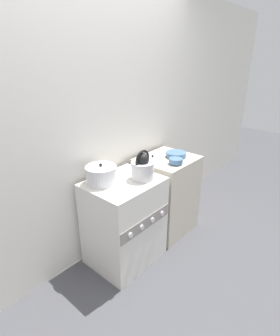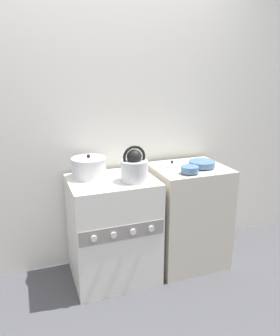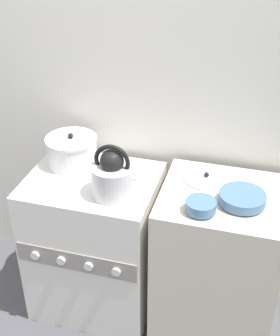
# 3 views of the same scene
# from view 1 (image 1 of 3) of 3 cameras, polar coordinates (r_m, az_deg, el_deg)

# --- Properties ---
(ground_plane) EXTENTS (12.00, 12.00, 0.00)m
(ground_plane) POSITION_cam_1_polar(r_m,az_deg,el_deg) (2.61, 1.24, -21.21)
(ground_plane) COLOR #4C4C51
(wall_back) EXTENTS (7.00, 0.06, 2.50)m
(wall_back) POSITION_cam_1_polar(r_m,az_deg,el_deg) (2.37, -9.70, 8.73)
(wall_back) COLOR silver
(wall_back) RESTS_ON ground_plane
(stove) EXTENTS (0.65, 0.55, 0.83)m
(stove) POSITION_cam_1_polar(r_m,az_deg,el_deg) (2.48, -3.39, -11.50)
(stove) COLOR silver
(stove) RESTS_ON ground_plane
(counter) EXTENTS (0.59, 0.52, 0.86)m
(counter) POSITION_cam_1_polar(r_m,az_deg,el_deg) (2.91, 5.68, -5.73)
(counter) COLOR beige
(counter) RESTS_ON ground_plane
(kettle) EXTENTS (0.25, 0.20, 0.27)m
(kettle) POSITION_cam_1_polar(r_m,az_deg,el_deg) (2.28, 0.59, 0.01)
(kettle) COLOR silver
(kettle) RESTS_ON stove
(cooking_pot) EXTENTS (0.26, 0.26, 0.18)m
(cooking_pot) POSITION_cam_1_polar(r_m,az_deg,el_deg) (2.23, -8.42, -1.45)
(cooking_pot) COLOR silver
(cooking_pot) RESTS_ON stove
(enamel_bowl) EXTENTS (0.21, 0.21, 0.05)m
(enamel_bowl) POSITION_cam_1_polar(r_m,az_deg,el_deg) (2.76, 7.84, 3.00)
(enamel_bowl) COLOR #4C729E
(enamel_bowl) RESTS_ON counter
(small_ceramic_bowl) EXTENTS (0.14, 0.14, 0.06)m
(small_ceramic_bowl) POSITION_cam_1_polar(r_m,az_deg,el_deg) (2.57, 7.80, 1.54)
(small_ceramic_bowl) COLOR #4C729E
(small_ceramic_bowl) RESTS_ON counter
(loose_pot_lid) EXTENTS (0.23, 0.23, 0.03)m
(loose_pot_lid) POSITION_cam_1_polar(r_m,az_deg,el_deg) (2.72, 2.75, 2.31)
(loose_pot_lid) COLOR silver
(loose_pot_lid) RESTS_ON counter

